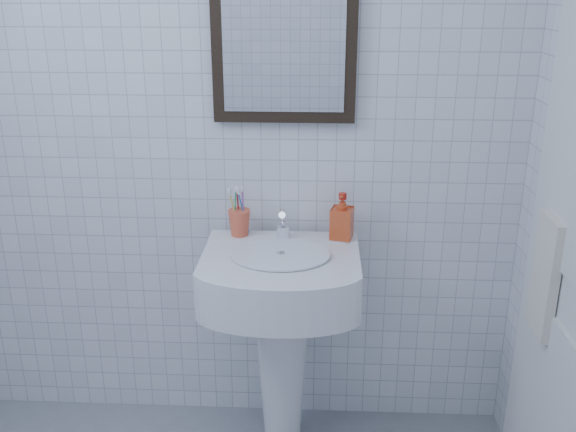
{
  "coord_description": "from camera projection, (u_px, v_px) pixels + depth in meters",
  "views": [
    {
      "loc": [
        0.35,
        -1.08,
        1.7
      ],
      "look_at": [
        0.25,
        0.86,
        1.0
      ],
      "focal_mm": 40.0,
      "sensor_mm": 36.0,
      "label": 1
    }
  ],
  "objects": [
    {
      "name": "wall_back",
      "position": [
        223.0,
        117.0,
        2.31
      ],
      "size": [
        2.2,
        0.02,
        2.5
      ],
      "primitive_type": "cube",
      "color": "white",
      "rests_on": "ground"
    },
    {
      "name": "washbasin",
      "position": [
        282.0,
        317.0,
        2.33
      ],
      "size": [
        0.54,
        0.4,
        0.84
      ],
      "color": "white",
      "rests_on": "ground"
    },
    {
      "name": "faucet",
      "position": [
        283.0,
        226.0,
        2.32
      ],
      "size": [
        0.05,
        0.11,
        0.12
      ],
      "color": "white",
      "rests_on": "washbasin"
    },
    {
      "name": "toothbrush_cup",
      "position": [
        239.0,
        223.0,
        2.35
      ],
      "size": [
        0.1,
        0.1,
        0.1
      ],
      "primitive_type": null,
      "rotation": [
        0.0,
        0.0,
        -0.21
      ],
      "color": "#E25839",
      "rests_on": "washbasin"
    },
    {
      "name": "soap_dispenser",
      "position": [
        342.0,
        216.0,
        2.31
      ],
      "size": [
        0.09,
        0.09,
        0.17
      ],
      "primitive_type": "imported",
      "rotation": [
        0.0,
        0.0,
        -0.23
      ],
      "color": "red",
      "rests_on": "washbasin"
    },
    {
      "name": "wall_mirror",
      "position": [
        284.0,
        32.0,
        2.18
      ],
      "size": [
        0.5,
        0.04,
        0.62
      ],
      "color": "black",
      "rests_on": "wall_back"
    },
    {
      "name": "towel_ring",
      "position": [
        560.0,
        221.0,
        1.88
      ],
      "size": [
        0.01,
        0.18,
        0.18
      ],
      "primitive_type": "torus",
      "rotation": [
        0.0,
        1.57,
        0.0
      ],
      "color": "white",
      "rests_on": "wall_right"
    },
    {
      "name": "hand_towel",
      "position": [
        545.0,
        277.0,
        1.94
      ],
      "size": [
        0.03,
        0.16,
        0.38
      ],
      "primitive_type": "cube",
      "color": "silver",
      "rests_on": "towel_ring"
    }
  ]
}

